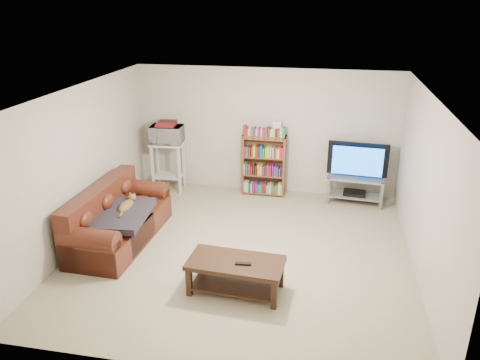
% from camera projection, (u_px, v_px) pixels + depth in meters
% --- Properties ---
extents(floor, '(5.00, 5.00, 0.00)m').
position_uv_depth(floor, '(242.00, 251.00, 7.11)').
color(floor, tan).
rests_on(floor, ground).
extents(ceiling, '(5.00, 5.00, 0.00)m').
position_uv_depth(ceiling, '(242.00, 94.00, 6.23)').
color(ceiling, white).
rests_on(ceiling, ground).
extents(wall_back, '(5.00, 0.00, 5.00)m').
position_uv_depth(wall_back, '(266.00, 131.00, 8.95)').
color(wall_back, beige).
rests_on(wall_back, ground).
extents(wall_front, '(5.00, 0.00, 5.00)m').
position_uv_depth(wall_front, '(192.00, 272.00, 4.38)').
color(wall_front, beige).
rests_on(wall_front, ground).
extents(wall_left, '(0.00, 5.00, 5.00)m').
position_uv_depth(wall_left, '(80.00, 166.00, 7.10)').
color(wall_left, beige).
rests_on(wall_left, ground).
extents(wall_right, '(0.00, 5.00, 5.00)m').
position_uv_depth(wall_right, '(426.00, 190.00, 6.23)').
color(wall_right, beige).
rests_on(wall_right, ground).
extents(sofa, '(0.97, 2.10, 0.89)m').
position_uv_depth(sofa, '(116.00, 222.00, 7.32)').
color(sofa, '#542215').
rests_on(sofa, floor).
extents(blanket, '(0.85, 1.07, 0.18)m').
position_uv_depth(blanket, '(121.00, 215.00, 7.08)').
color(blanket, '#2C2732').
rests_on(blanket, sofa).
extents(cat, '(0.25, 0.57, 0.17)m').
position_uv_depth(cat, '(126.00, 206.00, 7.22)').
color(cat, brown).
rests_on(cat, sofa).
extents(coffee_table, '(1.27, 0.69, 0.45)m').
position_uv_depth(coffee_table, '(236.00, 270.00, 6.04)').
color(coffee_table, black).
rests_on(coffee_table, floor).
extents(remote, '(0.20, 0.07, 0.02)m').
position_uv_depth(remote, '(243.00, 264.00, 5.91)').
color(remote, black).
rests_on(remote, coffee_table).
extents(tv_stand, '(1.05, 0.54, 0.51)m').
position_uv_depth(tv_stand, '(355.00, 185.00, 8.66)').
color(tv_stand, '#999EA3').
rests_on(tv_stand, floor).
extents(television, '(1.10, 0.23, 0.63)m').
position_uv_depth(television, '(357.00, 161.00, 8.49)').
color(television, black).
rests_on(television, tv_stand).
extents(dvd_player, '(0.43, 0.32, 0.06)m').
position_uv_depth(dvd_player, '(354.00, 193.00, 8.72)').
color(dvd_player, black).
rests_on(dvd_player, tv_stand).
extents(bookshelf, '(0.83, 0.27, 1.19)m').
position_uv_depth(bookshelf, '(264.00, 164.00, 8.93)').
color(bookshelf, brown).
rests_on(bookshelf, floor).
extents(shelf_clutter, '(0.61, 0.19, 0.28)m').
position_uv_depth(shelf_clutter, '(270.00, 130.00, 8.68)').
color(shelf_clutter, silver).
rests_on(shelf_clutter, bookshelf).
extents(microwave_stand, '(0.64, 0.48, 0.98)m').
position_uv_depth(microwave_stand, '(168.00, 160.00, 9.14)').
color(microwave_stand, silver).
rests_on(microwave_stand, floor).
extents(microwave, '(0.62, 0.44, 0.33)m').
position_uv_depth(microwave, '(167.00, 134.00, 8.95)').
color(microwave, silver).
rests_on(microwave, microwave_stand).
extents(game_boxes, '(0.37, 0.33, 0.05)m').
position_uv_depth(game_boxes, '(166.00, 125.00, 8.88)').
color(game_boxes, maroon).
rests_on(game_boxes, microwave).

